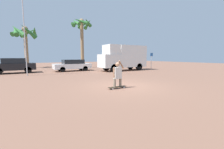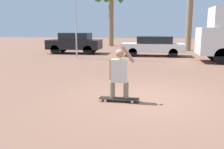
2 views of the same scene
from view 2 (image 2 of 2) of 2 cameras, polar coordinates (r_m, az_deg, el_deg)
ground_plane at (r=7.26m, az=7.56°, el=-5.50°), size 80.00×80.00×0.00m
skateboard at (r=6.92m, az=1.64°, el=-5.53°), size 1.10×0.26×0.10m
person_skateboarder at (r=6.75m, az=1.66°, el=0.68°), size 0.71×0.23×1.45m
parked_car_white at (r=17.96m, az=9.42°, el=6.55°), size 4.37×1.75×1.39m
parked_car_black at (r=19.64m, az=-8.52°, el=7.23°), size 4.08×1.84×1.59m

